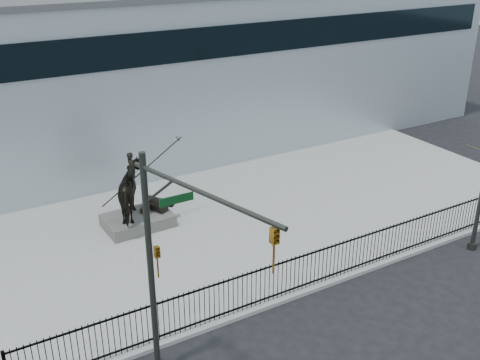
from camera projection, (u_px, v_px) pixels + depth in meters
ground at (344, 302)px, 19.93m from camera, size 120.00×120.00×0.00m
plaza at (243, 221)px, 25.43m from camera, size 30.00×12.00×0.15m
building at (134, 69)px, 33.92m from camera, size 44.00×14.00×9.00m
picket_fence at (323, 264)px, 20.55m from camera, size 22.10×0.10×1.50m
statue_plinth at (138, 220)px, 24.72m from camera, size 2.94×2.07×0.54m
equestrian_statue at (137, 192)px, 24.18m from camera, size 3.68×2.34×3.12m
traffic_signal_left at (170, 266)px, 14.70m from camera, size 1.52×4.84×7.00m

